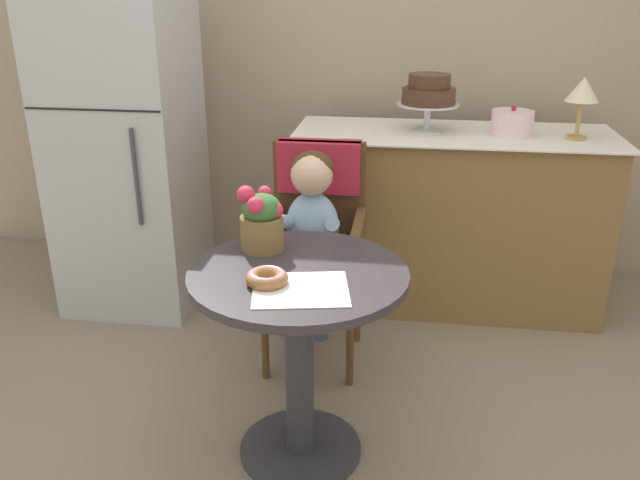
{
  "coord_description": "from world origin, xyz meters",
  "views": [
    {
      "loc": [
        0.33,
        -1.87,
        1.6
      ],
      "look_at": [
        0.05,
        0.15,
        0.77
      ],
      "focal_mm": 36.41,
      "sensor_mm": 36.0,
      "label": 1
    }
  ],
  "objects_px": {
    "cafe_table": "(299,328)",
    "round_layer_cake": "(512,123)",
    "donut_front": "(267,277)",
    "seated_child": "(311,222)",
    "refrigerator": "(126,142)",
    "wicker_chair": "(317,218)",
    "flower_vase": "(261,220)",
    "table_lamp": "(583,92)",
    "tiered_cake_stand": "(429,94)"
  },
  "relations": [
    {
      "from": "tiered_cake_stand",
      "to": "table_lamp",
      "type": "relative_size",
      "value": 1.05
    },
    {
      "from": "cafe_table",
      "to": "donut_front",
      "type": "distance_m",
      "value": 0.27
    },
    {
      "from": "refrigerator",
      "to": "round_layer_cake",
      "type": "bearing_deg",
      "value": 5.34
    },
    {
      "from": "wicker_chair",
      "to": "refrigerator",
      "type": "xyz_separation_m",
      "value": [
        -1.0,
        0.38,
        0.21
      ]
    },
    {
      "from": "seated_child",
      "to": "round_layer_cake",
      "type": "xyz_separation_m",
      "value": [
        0.86,
        0.71,
        0.28
      ]
    },
    {
      "from": "seated_child",
      "to": "tiered_cake_stand",
      "type": "height_order",
      "value": "tiered_cake_stand"
    },
    {
      "from": "round_layer_cake",
      "to": "refrigerator",
      "type": "distance_m",
      "value": 1.87
    },
    {
      "from": "wicker_chair",
      "to": "round_layer_cake",
      "type": "distance_m",
      "value": 1.07
    },
    {
      "from": "wicker_chair",
      "to": "table_lamp",
      "type": "distance_m",
      "value": 1.35
    },
    {
      "from": "seated_child",
      "to": "flower_vase",
      "type": "height_order",
      "value": "seated_child"
    },
    {
      "from": "donut_front",
      "to": "round_layer_cake",
      "type": "relative_size",
      "value": 0.67
    },
    {
      "from": "seated_child",
      "to": "table_lamp",
      "type": "bearing_deg",
      "value": 30.64
    },
    {
      "from": "cafe_table",
      "to": "tiered_cake_stand",
      "type": "distance_m",
      "value": 1.48
    },
    {
      "from": "tiered_cake_stand",
      "to": "refrigerator",
      "type": "bearing_deg",
      "value": -172.21
    },
    {
      "from": "wicker_chair",
      "to": "flower_vase",
      "type": "height_order",
      "value": "wicker_chair"
    },
    {
      "from": "donut_front",
      "to": "flower_vase",
      "type": "distance_m",
      "value": 0.3
    },
    {
      "from": "seated_child",
      "to": "donut_front",
      "type": "height_order",
      "value": "seated_child"
    },
    {
      "from": "seated_child",
      "to": "tiered_cake_stand",
      "type": "xyz_separation_m",
      "value": [
        0.46,
        0.74,
        0.41
      ]
    },
    {
      "from": "refrigerator",
      "to": "donut_front",
      "type": "bearing_deg",
      "value": -51.27
    },
    {
      "from": "wicker_chair",
      "to": "table_lamp",
      "type": "relative_size",
      "value": 3.35
    },
    {
      "from": "donut_front",
      "to": "flower_vase",
      "type": "height_order",
      "value": "flower_vase"
    },
    {
      "from": "wicker_chair",
      "to": "round_layer_cake",
      "type": "height_order",
      "value": "round_layer_cake"
    },
    {
      "from": "wicker_chair",
      "to": "tiered_cake_stand",
      "type": "bearing_deg",
      "value": 49.14
    },
    {
      "from": "seated_child",
      "to": "wicker_chair",
      "type": "bearing_deg",
      "value": 90.0
    },
    {
      "from": "wicker_chair",
      "to": "table_lamp",
      "type": "height_order",
      "value": "table_lamp"
    },
    {
      "from": "cafe_table",
      "to": "seated_child",
      "type": "height_order",
      "value": "seated_child"
    },
    {
      "from": "wicker_chair",
      "to": "donut_front",
      "type": "relative_size",
      "value": 7.22
    },
    {
      "from": "wicker_chair",
      "to": "flower_vase",
      "type": "bearing_deg",
      "value": -103.88
    },
    {
      "from": "refrigerator",
      "to": "wicker_chair",
      "type": "bearing_deg",
      "value": -20.83
    },
    {
      "from": "tiered_cake_stand",
      "to": "round_layer_cake",
      "type": "height_order",
      "value": "tiered_cake_stand"
    },
    {
      "from": "flower_vase",
      "to": "round_layer_cake",
      "type": "bearing_deg",
      "value": 49.01
    },
    {
      "from": "round_layer_cake",
      "to": "table_lamp",
      "type": "distance_m",
      "value": 0.33
    },
    {
      "from": "flower_vase",
      "to": "cafe_table",
      "type": "bearing_deg",
      "value": -46.5
    },
    {
      "from": "seated_child",
      "to": "donut_front",
      "type": "relative_size",
      "value": 5.5
    },
    {
      "from": "donut_front",
      "to": "refrigerator",
      "type": "relative_size",
      "value": 0.08
    },
    {
      "from": "wicker_chair",
      "to": "flower_vase",
      "type": "xyz_separation_m",
      "value": [
        -0.11,
        -0.55,
        0.19
      ]
    },
    {
      "from": "flower_vase",
      "to": "tiered_cake_stand",
      "type": "relative_size",
      "value": 0.76
    },
    {
      "from": "donut_front",
      "to": "round_layer_cake",
      "type": "xyz_separation_m",
      "value": [
        0.89,
        1.39,
        0.22
      ]
    },
    {
      "from": "seated_child",
      "to": "donut_front",
      "type": "bearing_deg",
      "value": -92.85
    },
    {
      "from": "cafe_table",
      "to": "table_lamp",
      "type": "distance_m",
      "value": 1.77
    },
    {
      "from": "wicker_chair",
      "to": "round_layer_cake",
      "type": "bearing_deg",
      "value": 30.34
    },
    {
      "from": "cafe_table",
      "to": "tiered_cake_stand",
      "type": "bearing_deg",
      "value": 72.38
    },
    {
      "from": "donut_front",
      "to": "flower_vase",
      "type": "bearing_deg",
      "value": 105.52
    },
    {
      "from": "seated_child",
      "to": "tiered_cake_stand",
      "type": "distance_m",
      "value": 0.96
    },
    {
      "from": "refrigerator",
      "to": "cafe_table",
      "type": "bearing_deg",
      "value": -46.33
    },
    {
      "from": "wicker_chair",
      "to": "refrigerator",
      "type": "distance_m",
      "value": 1.1
    },
    {
      "from": "cafe_table",
      "to": "refrigerator",
      "type": "relative_size",
      "value": 0.42
    },
    {
      "from": "tiered_cake_stand",
      "to": "round_layer_cake",
      "type": "distance_m",
      "value": 0.42
    },
    {
      "from": "cafe_table",
      "to": "round_layer_cake",
      "type": "bearing_deg",
      "value": 57.53
    },
    {
      "from": "tiered_cake_stand",
      "to": "refrigerator",
      "type": "xyz_separation_m",
      "value": [
        -1.46,
        -0.2,
        -0.23
      ]
    }
  ]
}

